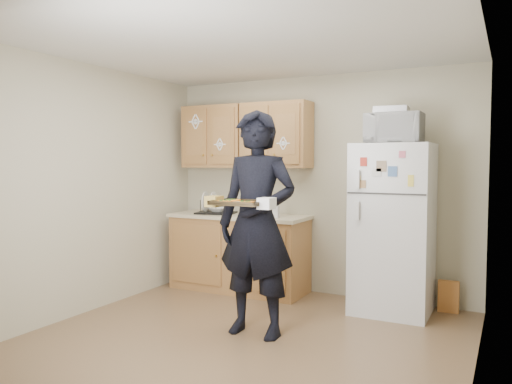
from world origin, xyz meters
TOP-DOWN VIEW (x-y plane):
  - floor at (0.00, 0.00)m, footprint 3.60×3.60m
  - ceiling at (0.00, 0.00)m, footprint 3.60×3.60m
  - wall_back at (0.00, 1.80)m, footprint 3.60×0.04m
  - wall_front at (0.00, -1.80)m, footprint 3.60×0.04m
  - wall_left at (-1.80, 0.00)m, footprint 0.04×3.60m
  - wall_right at (1.80, 0.00)m, footprint 0.04×3.60m
  - refrigerator at (0.95, 1.43)m, footprint 0.75×0.70m
  - base_cabinet at (-0.85, 1.48)m, footprint 1.60×0.60m
  - countertop at (-0.85, 1.48)m, footprint 1.64×0.64m
  - upper_cab_left at (-1.25, 1.61)m, footprint 0.80×0.33m
  - upper_cab_right at (-0.43, 1.61)m, footprint 0.80×0.33m
  - cereal_box at (1.47, 1.67)m, footprint 0.20×0.07m
  - person at (0.03, 0.21)m, footprint 0.72×0.48m
  - baking_tray at (0.03, -0.09)m, footprint 0.43×0.32m
  - pizza_front_left at (-0.07, -0.16)m, footprint 0.14×0.14m
  - pizza_front_right at (0.13, -0.16)m, footprint 0.14×0.14m
  - pizza_back_left at (-0.07, -0.02)m, footprint 0.14×0.14m
  - microwave at (0.96, 1.38)m, footprint 0.54×0.37m
  - foil_pan at (0.92, 1.41)m, footprint 0.33×0.24m
  - dish_rack at (-1.14, 1.44)m, footprint 0.51×0.42m
  - bowl at (-1.12, 1.44)m, footprint 0.22×0.22m
  - soap_bottle at (-0.33, 1.36)m, footprint 0.11×0.12m

SIDE VIEW (x-z plane):
  - floor at x=0.00m, z-range 0.00..0.00m
  - cereal_box at x=1.47m, z-range 0.00..0.32m
  - base_cabinet at x=-0.85m, z-range 0.00..0.86m
  - refrigerator at x=0.95m, z-range 0.00..1.70m
  - countertop at x=-0.85m, z-range 0.86..0.90m
  - bowl at x=-1.12m, z-range 0.92..0.98m
  - person at x=0.03m, z-range 0.00..1.97m
  - dish_rack at x=-1.14m, z-range 0.90..1.08m
  - soap_bottle at x=-0.33m, z-range 0.90..1.11m
  - baking_tray at x=0.03m, z-range 1.16..1.20m
  - pizza_front_left at x=-0.07m, z-range 1.19..1.20m
  - pizza_front_right at x=0.13m, z-range 1.19..1.20m
  - pizza_back_left at x=-0.07m, z-range 1.19..1.20m
  - wall_back at x=0.00m, z-range 0.00..2.50m
  - wall_front at x=0.00m, z-range 0.00..2.50m
  - wall_left at x=-1.80m, z-range 0.00..2.50m
  - wall_right at x=1.80m, z-range 0.00..2.50m
  - upper_cab_left at x=-1.25m, z-range 1.45..2.20m
  - upper_cab_right at x=-0.43m, z-range 1.45..2.20m
  - microwave at x=0.96m, z-range 1.70..2.00m
  - foil_pan at x=0.92m, z-range 2.00..2.07m
  - ceiling at x=0.00m, z-range 2.50..2.50m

